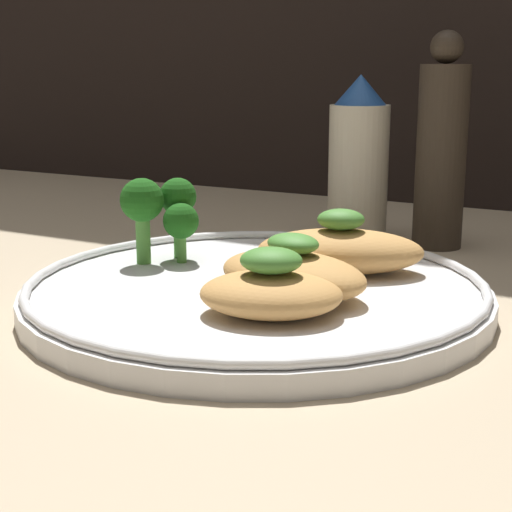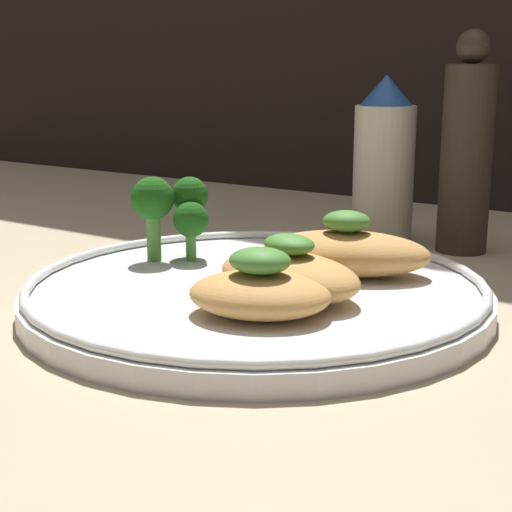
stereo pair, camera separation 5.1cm
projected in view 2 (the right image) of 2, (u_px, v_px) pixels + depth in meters
ground_plane at (256, 314)px, 51.50cm from camera, size 180.00×180.00×1.00cm
plate at (256, 292)px, 51.14cm from camera, size 30.35×30.35×2.00cm
grilled_meat_front at (260, 291)px, 44.67cm from camera, size 9.92×8.79×3.99cm
grilled_meat_middle at (289, 274)px, 48.22cm from camera, size 11.02×8.10×3.98cm
grilled_meat_back at (346, 251)px, 53.40cm from camera, size 12.85×9.78×4.47cm
broccoli_bunch at (173, 206)px, 57.17cm from camera, size 5.16×5.66×6.22cm
sauce_bottle at (384, 163)px, 69.06cm from camera, size 5.36×5.36×14.64cm
pepper_grinder at (467, 152)px, 64.72cm from camera, size 4.23×4.23×18.23cm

